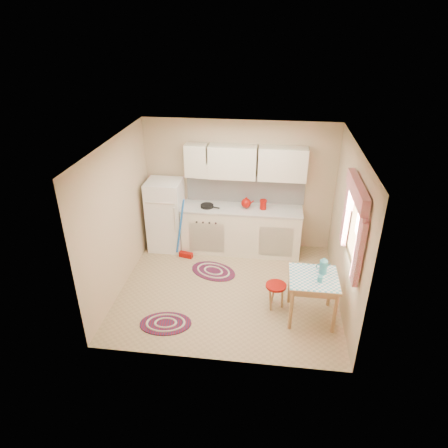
# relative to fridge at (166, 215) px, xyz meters

# --- Properties ---
(room_shell) EXTENTS (3.64, 3.60, 2.52)m
(room_shell) POSITION_rel_fridge_xyz_m (1.53, -1.01, 0.90)
(room_shell) COLOR tan
(room_shell) RESTS_ON ground
(fridge) EXTENTS (0.65, 0.60, 1.40)m
(fridge) POSITION_rel_fridge_xyz_m (0.00, 0.00, 0.00)
(fridge) COLOR white
(fridge) RESTS_ON ground
(broom) EXTENTS (0.30, 0.18, 1.20)m
(broom) POSITION_rel_fridge_xyz_m (0.45, -0.35, -0.10)
(broom) COLOR blue
(broom) RESTS_ON ground
(base_cabinets) EXTENTS (2.25, 0.60, 0.88)m
(base_cabinets) POSITION_rel_fridge_xyz_m (1.47, 0.05, -0.26)
(base_cabinets) COLOR white
(base_cabinets) RESTS_ON ground
(countertop) EXTENTS (2.27, 0.62, 0.04)m
(countertop) POSITION_rel_fridge_xyz_m (1.47, 0.05, 0.20)
(countertop) COLOR #BAB9B0
(countertop) RESTS_ON base_cabinets
(frying_pan) EXTENTS (0.31, 0.31, 0.05)m
(frying_pan) POSITION_rel_fridge_xyz_m (0.81, 0.00, 0.24)
(frying_pan) COLOR black
(frying_pan) RESTS_ON countertop
(red_kettle) EXTENTS (0.26, 0.25, 0.20)m
(red_kettle) POSITION_rel_fridge_xyz_m (1.55, 0.05, 0.32)
(red_kettle) COLOR #990B05
(red_kettle) RESTS_ON countertop
(red_canister) EXTENTS (0.16, 0.16, 0.16)m
(red_canister) POSITION_rel_fridge_xyz_m (1.87, 0.05, 0.30)
(red_canister) COLOR #990B05
(red_canister) RESTS_ON countertop
(table) EXTENTS (0.72, 0.72, 0.72)m
(table) POSITION_rel_fridge_xyz_m (2.69, -1.80, -0.34)
(table) COLOR tan
(table) RESTS_ON ground
(stool) EXTENTS (0.40, 0.40, 0.42)m
(stool) POSITION_rel_fridge_xyz_m (2.16, -1.63, -0.49)
(stool) COLOR #990B05
(stool) RESTS_ON ground
(coffee_pot) EXTENTS (0.15, 0.13, 0.29)m
(coffee_pot) POSITION_rel_fridge_xyz_m (2.82, -1.68, 0.17)
(coffee_pot) COLOR teal
(coffee_pot) RESTS_ON table
(mug) EXTENTS (0.10, 0.10, 0.10)m
(mug) POSITION_rel_fridge_xyz_m (2.76, -1.90, 0.07)
(mug) COLOR teal
(mug) RESTS_ON table
(rug_center) EXTENTS (1.00, 0.85, 0.02)m
(rug_center) POSITION_rel_fridge_xyz_m (1.04, -0.77, -0.69)
(rug_center) COLOR maroon
(rug_center) RESTS_ON ground
(rug_left) EXTENTS (0.84, 0.61, 0.02)m
(rug_left) POSITION_rel_fridge_xyz_m (0.54, -2.25, -0.69)
(rug_left) COLOR maroon
(rug_left) RESTS_ON ground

